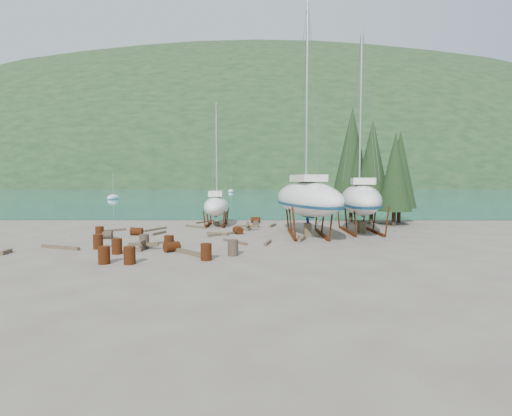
{
  "coord_description": "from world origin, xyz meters",
  "views": [
    {
      "loc": [
        1.72,
        -26.27,
        4.16
      ],
      "look_at": [
        1.48,
        3.0,
        2.12
      ],
      "focal_mm": 28.0,
      "sensor_mm": 36.0,
      "label": 1
    }
  ],
  "objects_px": {
    "large_sailboat_near": "(307,198)",
    "worker": "(308,225)",
    "small_sailboat_shore": "(216,206)",
    "large_sailboat_far": "(361,199)"
  },
  "relations": [
    {
      "from": "small_sailboat_shore",
      "to": "large_sailboat_near",
      "type": "bearing_deg",
      "value": -41.4
    },
    {
      "from": "small_sailboat_shore",
      "to": "worker",
      "type": "xyz_separation_m",
      "value": [
        7.53,
        -6.67,
        -1.01
      ]
    },
    {
      "from": "large_sailboat_near",
      "to": "worker",
      "type": "xyz_separation_m",
      "value": [
        0.04,
        -0.31,
        -1.98
      ]
    },
    {
      "from": "small_sailboat_shore",
      "to": "worker",
      "type": "relative_size",
      "value": 6.7
    },
    {
      "from": "small_sailboat_shore",
      "to": "worker",
      "type": "distance_m",
      "value": 10.11
    },
    {
      "from": "large_sailboat_far",
      "to": "worker",
      "type": "bearing_deg",
      "value": -145.46
    },
    {
      "from": "large_sailboat_near",
      "to": "worker",
      "type": "distance_m",
      "value": 2.0
    },
    {
      "from": "large_sailboat_near",
      "to": "large_sailboat_far",
      "type": "relative_size",
      "value": 1.07
    },
    {
      "from": "large_sailboat_near",
      "to": "small_sailboat_shore",
      "type": "xyz_separation_m",
      "value": [
        -7.49,
        6.36,
        -0.97
      ]
    },
    {
      "from": "large_sailboat_near",
      "to": "small_sailboat_shore",
      "type": "height_order",
      "value": "large_sailboat_near"
    }
  ]
}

